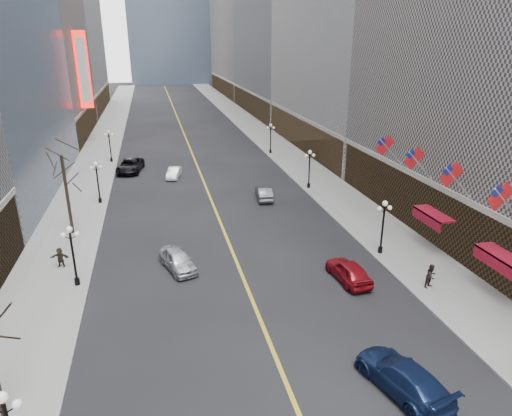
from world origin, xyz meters
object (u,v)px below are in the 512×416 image
streetlamp_east_3 (271,135)px  car_nb_near (178,260)px  streetlamp_west_1 (72,250)px  streetlamp_west_3 (110,143)px  streetlamp_east_1 (383,222)px  car_nb_far (130,166)px  streetlamp_east_2 (309,165)px  car_nb_mid (174,173)px  streetlamp_west_2 (97,178)px  car_sb_mid (349,271)px  car_sb_far (264,193)px  car_sb_near (403,377)px

streetlamp_east_3 → car_nb_near: bearing=-115.1°
streetlamp_west_1 → streetlamp_west_3: bearing=90.0°
streetlamp_east_1 → streetlamp_west_1: 23.60m
car_nb_far → streetlamp_east_1: bearing=-45.2°
streetlamp_east_3 → streetlamp_east_2: bearing=-90.0°
streetlamp_east_1 → streetlamp_east_3: 36.00m
streetlamp_east_1 → car_nb_mid: 30.48m
streetlamp_west_2 → streetlamp_west_3: bearing=90.0°
streetlamp_west_3 → car_sb_mid: 43.98m
car_nb_mid → car_sb_mid: car_sb_mid is taller
streetlamp_east_2 → streetlamp_west_2: bearing=180.0°
streetlamp_west_2 → car_nb_near: size_ratio=1.00×
car_nb_far → car_sb_far: size_ratio=1.42×
streetlamp_east_3 → car_nb_far: size_ratio=0.73×
car_sb_mid → car_sb_far: (-1.71, 19.02, -0.07)m
streetlamp_east_2 → car_sb_mid: 22.03m
streetlamp_east_3 → car_sb_far: bearing=-106.5°
car_nb_near → car_nb_mid: (1.13, 25.20, -0.12)m
car_sb_far → car_sb_mid: bearing=100.9°
streetlamp_east_1 → streetlamp_east_2: size_ratio=1.00×
streetlamp_east_1 → streetlamp_east_2: 18.00m
streetlamp_east_2 → streetlamp_east_1: bearing=-90.0°
streetlamp_west_2 → car_sb_far: (17.54, -2.47, -2.19)m
car_nb_far → car_sb_mid: 37.56m
car_nb_mid → car_sb_mid: 31.71m
streetlamp_west_1 → streetlamp_west_2: 18.00m
streetlamp_east_2 → car_nb_mid: streetlamp_east_2 is taller
streetlamp_east_1 → car_sb_near: size_ratio=0.81×
streetlamp_west_1 → car_sb_mid: bearing=-10.3°
streetlamp_east_2 → streetlamp_west_1: 29.68m
car_nb_near → car_sb_far: 17.75m
streetlamp_west_3 → car_sb_far: 27.05m
car_nb_mid → car_sb_mid: (10.91, -29.78, 0.13)m
streetlamp_east_3 → car_nb_near: 38.62m
streetlamp_east_1 → streetlamp_east_3: size_ratio=1.00×
streetlamp_west_1 → streetlamp_west_2: same height
car_sb_mid → car_sb_far: car_sb_mid is taller
streetlamp_west_3 → car_nb_mid: bearing=-49.3°
streetlamp_west_1 → car_nb_near: (7.21, 1.09, -2.13)m
car_sb_mid → car_nb_mid: bearing=-75.0°
streetlamp_west_1 → car_sb_near: 22.70m
car_sb_near → car_sb_mid: size_ratio=1.21×
car_sb_far → streetlamp_west_2: bearing=-2.3°
streetlamp_east_1 → streetlamp_west_3: (-23.60, 36.00, 0.00)m
streetlamp_east_2 → car_nb_near: size_ratio=1.00×
car_sb_near → car_sb_far: bearing=-105.2°
streetlamp_west_2 → streetlamp_east_1: bearing=-37.3°
car_nb_mid → car_sb_mid: bearing=-55.6°
streetlamp_east_1 → streetlamp_west_2: size_ratio=1.00×
streetlamp_east_3 → streetlamp_west_1: size_ratio=1.00×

